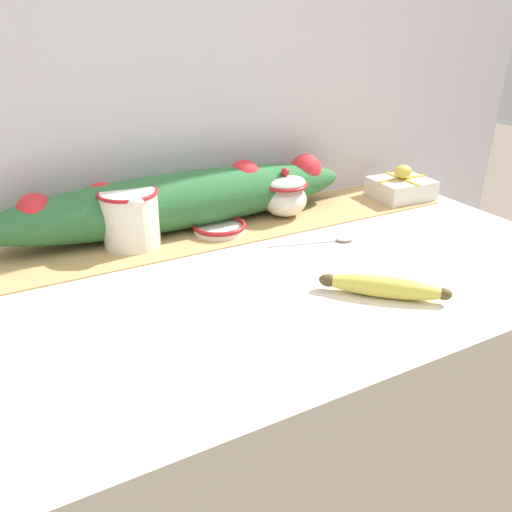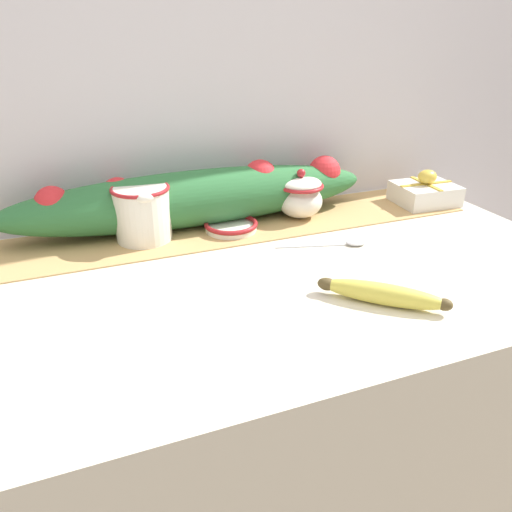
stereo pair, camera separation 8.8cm
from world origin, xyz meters
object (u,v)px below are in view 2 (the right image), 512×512
gift_box (425,192)px  sugar_bowl (300,196)px  cream_pitcher (142,211)px  small_dish (231,226)px  banana (383,294)px  spoon (350,243)px

gift_box → sugar_bowl: bearing=175.3°
cream_pitcher → sugar_bowl: bearing=-0.2°
cream_pitcher → gift_box: (0.70, -0.03, -0.03)m
small_dish → banana: 0.41m
sugar_bowl → small_dish: (-0.18, -0.02, -0.04)m
gift_box → spoon: bearing=-153.5°
banana → cream_pitcher: bearing=127.9°
sugar_bowl → banana: (-0.05, -0.41, -0.04)m
small_dish → banana: banana is taller
sugar_bowl → banana: 0.41m
cream_pitcher → small_dish: cream_pitcher is taller
sugar_bowl → small_dish: size_ratio=0.97×
gift_box → banana: bearing=-135.4°
banana → spoon: bearing=71.7°
cream_pitcher → sugar_bowl: 0.37m
cream_pitcher → banana: 0.52m
small_dish → banana: size_ratio=0.67×
banana → spoon: banana is taller
gift_box → cream_pitcher: bearing=177.7°
sugar_bowl → banana: size_ratio=0.65×
cream_pitcher → sugar_bowl: cream_pitcher is taller
spoon → gift_box: size_ratio=1.23×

